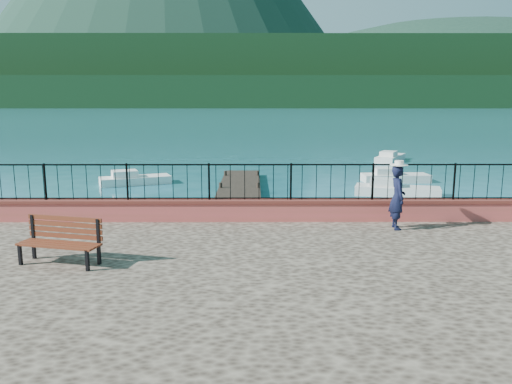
{
  "coord_description": "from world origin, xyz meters",
  "views": [
    {
      "loc": [
        -1.29,
        -9.51,
        4.42
      ],
      "look_at": [
        -1.24,
        2.0,
        2.3
      ],
      "focal_mm": 35.0,
      "sensor_mm": 36.0,
      "label": 1
    }
  ],
  "objects_px": {
    "park_bench": "(61,250)",
    "boat_0": "(110,215)",
    "boat_5": "(390,156)",
    "boat_1": "(397,187)",
    "person": "(397,197)",
    "boat_3": "(135,177)",
    "boat_2": "(396,175)"
  },
  "relations": [
    {
      "from": "park_bench",
      "to": "boat_0",
      "type": "xyz_separation_m",
      "value": [
        -1.29,
        7.73,
        -1.08
      ]
    },
    {
      "from": "boat_5",
      "to": "boat_1",
      "type": "bearing_deg",
      "value": -164.35
    },
    {
      "from": "park_bench",
      "to": "person",
      "type": "bearing_deg",
      "value": 34.6
    },
    {
      "from": "boat_3",
      "to": "boat_5",
      "type": "relative_size",
      "value": 0.92
    },
    {
      "from": "boat_1",
      "to": "boat_3",
      "type": "xyz_separation_m",
      "value": [
        -13.11,
        3.2,
        0.0
      ]
    },
    {
      "from": "boat_1",
      "to": "park_bench",
      "type": "bearing_deg",
      "value": -111.9
    },
    {
      "from": "park_bench",
      "to": "boat_1",
      "type": "relative_size",
      "value": 0.45
    },
    {
      "from": "boat_0",
      "to": "boat_2",
      "type": "relative_size",
      "value": 1.03
    },
    {
      "from": "park_bench",
      "to": "person",
      "type": "xyz_separation_m",
      "value": [
        7.47,
        2.75,
        0.53
      ]
    },
    {
      "from": "boat_2",
      "to": "boat_5",
      "type": "distance_m",
      "value": 9.81
    },
    {
      "from": "person",
      "to": "boat_5",
      "type": "distance_m",
      "value": 25.24
    },
    {
      "from": "boat_5",
      "to": "boat_0",
      "type": "bearing_deg",
      "value": 171.25
    },
    {
      "from": "person",
      "to": "boat_0",
      "type": "relative_size",
      "value": 0.44
    },
    {
      "from": "boat_2",
      "to": "boat_3",
      "type": "distance_m",
      "value": 14.16
    },
    {
      "from": "boat_1",
      "to": "boat_2",
      "type": "bearing_deg",
      "value": 91.71
    },
    {
      "from": "park_bench",
      "to": "boat_2",
      "type": "bearing_deg",
      "value": 70.84
    },
    {
      "from": "park_bench",
      "to": "boat_5",
      "type": "relative_size",
      "value": 0.44
    },
    {
      "from": "boat_0",
      "to": "boat_1",
      "type": "distance_m",
      "value": 13.25
    },
    {
      "from": "boat_3",
      "to": "boat_0",
      "type": "bearing_deg",
      "value": -104.41
    },
    {
      "from": "boat_1",
      "to": "boat_2",
      "type": "xyz_separation_m",
      "value": [
        1.03,
        3.99,
        0.0
      ]
    },
    {
      "from": "boat_0",
      "to": "boat_3",
      "type": "distance_m",
      "value": 9.11
    },
    {
      "from": "boat_2",
      "to": "park_bench",
      "type": "bearing_deg",
      "value": -125.87
    },
    {
      "from": "park_bench",
      "to": "boat_3",
      "type": "xyz_separation_m",
      "value": [
        -2.49,
        16.76,
        -1.08
      ]
    },
    {
      "from": "park_bench",
      "to": "boat_0",
      "type": "bearing_deg",
      "value": 113.85
    },
    {
      "from": "boat_0",
      "to": "boat_2",
      "type": "height_order",
      "value": "same"
    },
    {
      "from": "boat_0",
      "to": "boat_2",
      "type": "distance_m",
      "value": 16.24
    },
    {
      "from": "boat_3",
      "to": "boat_5",
      "type": "height_order",
      "value": "same"
    },
    {
      "from": "boat_2",
      "to": "boat_5",
      "type": "height_order",
      "value": "same"
    },
    {
      "from": "boat_0",
      "to": "boat_5",
      "type": "height_order",
      "value": "same"
    },
    {
      "from": "boat_2",
      "to": "boat_5",
      "type": "bearing_deg",
      "value": 74.17
    },
    {
      "from": "boat_2",
      "to": "boat_3",
      "type": "bearing_deg",
      "value": -179.08
    },
    {
      "from": "person",
      "to": "boat_1",
      "type": "relative_size",
      "value": 0.42
    }
  ]
}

